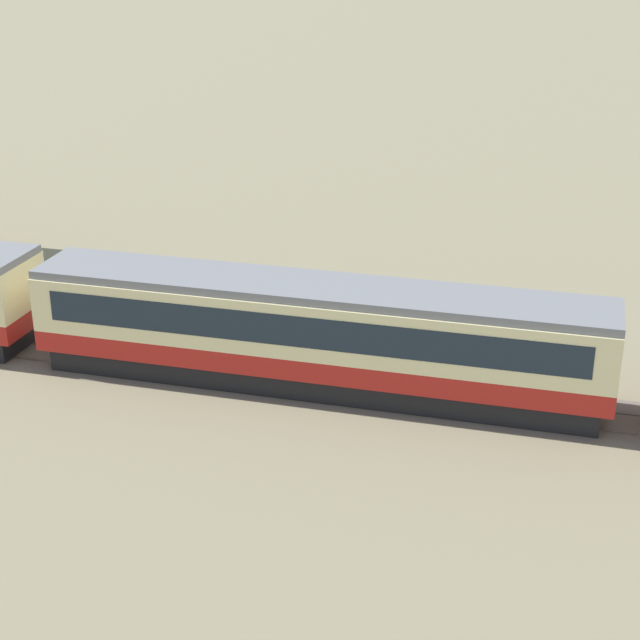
# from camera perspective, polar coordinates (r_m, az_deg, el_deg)

# --- Properties ---
(passenger_train) EXTENTS (111.54, 3.22, 4.06)m
(passenger_train) POSITION_cam_1_polar(r_m,az_deg,el_deg) (35.63, 0.16, -0.66)
(passenger_train) COLOR #AD1E19
(passenger_train) RESTS_ON ground_plane
(railway_track) EXTENTS (179.35, 3.60, 0.04)m
(railway_track) POSITION_cam_1_polar(r_m,az_deg,el_deg) (36.27, 2.29, -4.15)
(railway_track) COLOR #665B51
(railway_track) RESTS_ON ground_plane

